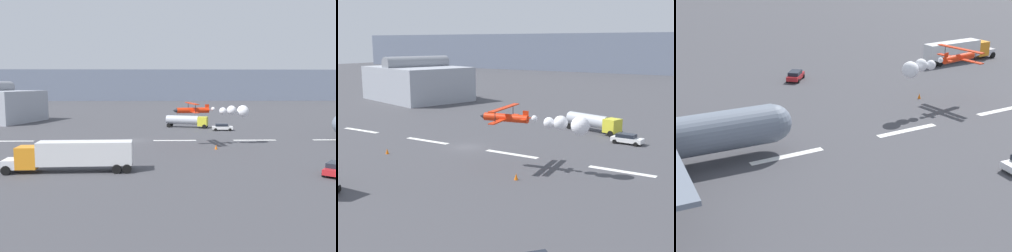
{
  "view_description": "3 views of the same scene",
  "coord_description": "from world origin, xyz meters",
  "views": [
    {
      "loc": [
        4.52,
        -67.04,
        10.6
      ],
      "look_at": [
        6.24,
        -1.34,
        2.89
      ],
      "focal_mm": 38.77,
      "sensor_mm": 36.0,
      "label": 1
    },
    {
      "loc": [
        37.24,
        -48.68,
        14.87
      ],
      "look_at": [
        10.34,
        -5.83,
        5.1
      ],
      "focal_mm": 46.62,
      "sensor_mm": 36.0,
      "label": 2
    },
    {
      "loc": [
        55.92,
        44.48,
        21.21
      ],
      "look_at": [
        31.07,
        0.0,
        2.1
      ],
      "focal_mm": 54.18,
      "sensor_mm": 36.0,
      "label": 3
    }
  ],
  "objects": [
    {
      "name": "airport_staff_sedan",
      "position": [
        18.93,
        14.21,
        0.81
      ],
      "size": [
        4.69,
        2.27,
        1.52
      ],
      "color": "white",
      "rests_on": "ground"
    },
    {
      "name": "runway_stripe_4",
      "position": [
        7.55,
        0.0,
        0.01
      ],
      "size": [
        8.0,
        0.9,
        0.01
      ],
      "primitive_type": "cube",
      "color": "white",
      "rests_on": "ground"
    },
    {
      "name": "runway_stripe_3",
      "position": [
        -7.55,
        0.0,
        0.01
      ],
      "size": [
        8.0,
        0.9,
        0.01
      ],
      "primitive_type": "cube",
      "color": "white",
      "rests_on": "ground"
    },
    {
      "name": "ground_plane",
      "position": [
        0.0,
        0.0,
        0.0
      ],
      "size": [
        440.0,
        440.0,
        0.0
      ],
      "primitive_type": "plane",
      "color": "#424247",
      "rests_on": "ground"
    },
    {
      "name": "runway_stripe_2",
      "position": [
        -22.65,
        0.0,
        0.01
      ],
      "size": [
        8.0,
        0.9,
        0.01
      ],
      "primitive_type": "cube",
      "color": "white",
      "rests_on": "ground"
    },
    {
      "name": "stunt_biplane_red",
      "position": [
        15.57,
        -5.13,
        5.99
      ],
      "size": [
        13.35,
        7.45,
        2.52
      ],
      "color": "red"
    },
    {
      "name": "fuel_tanker_truck",
      "position": [
        11.5,
        19.98,
        1.75
      ],
      "size": [
        10.3,
        5.46,
        2.9
      ],
      "color": "yellow",
      "rests_on": "ground"
    },
    {
      "name": "hangar_building",
      "position": [
        -42.74,
        35.31,
        4.57
      ],
      "size": [
        29.22,
        24.91,
        11.28
      ],
      "color": "#9EA3AD",
      "rests_on": "ground"
    },
    {
      "name": "traffic_cone_far",
      "position": [
        13.83,
        -9.31,
        0.38
      ],
      "size": [
        0.44,
        0.44,
        0.75
      ],
      "primitive_type": "cone",
      "color": "orange",
      "rests_on": "ground"
    },
    {
      "name": "runway_stripe_5",
      "position": [
        22.65,
        0.0,
        0.01
      ],
      "size": [
        8.0,
        0.9,
        0.01
      ],
      "primitive_type": "cube",
      "color": "white",
      "rests_on": "ground"
    },
    {
      "name": "traffic_cone_near",
      "position": [
        -6.72,
        -8.86,
        0.38
      ],
      "size": [
        0.44,
        0.44,
        0.75
      ],
      "primitive_type": "cone",
      "color": "orange",
      "rests_on": "ground"
    }
  ]
}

